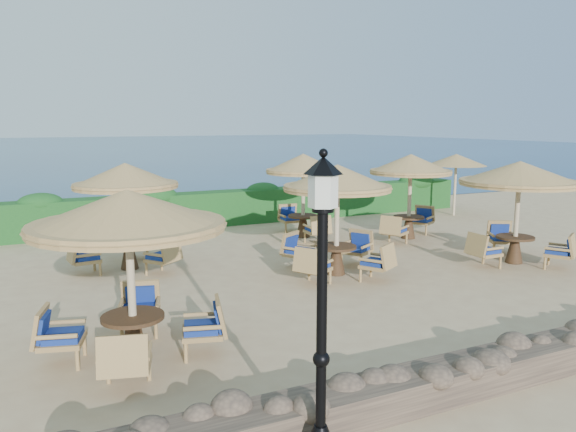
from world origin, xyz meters
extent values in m
plane|color=tan|center=(0.00, 0.00, 0.00)|extent=(120.00, 120.00, 0.00)
plane|color=navy|center=(0.00, 70.00, 0.00)|extent=(160.00, 160.00, 0.00)
cube|color=#154219|center=(0.00, 7.20, 0.60)|extent=(18.00, 0.90, 1.20)
cube|color=brown|center=(0.00, -6.20, 0.22)|extent=(15.00, 0.65, 0.44)
cylinder|color=black|center=(-4.80, -6.80, 1.55)|extent=(0.11, 0.11, 2.40)
cylinder|color=silver|center=(-4.80, -6.80, 2.98)|extent=(0.30, 0.30, 0.36)
cone|color=black|center=(-4.80, -6.80, 3.22)|extent=(0.40, 0.40, 0.18)
cylinder|color=#CAB48E|center=(7.80, 5.20, 1.10)|extent=(0.10, 0.10, 2.20)
cone|color=olive|center=(7.80, 5.20, 2.18)|extent=(2.30, 2.30, 0.45)
cylinder|color=#CAB48E|center=(-6.09, -3.17, 1.20)|extent=(0.12, 0.12, 2.40)
cone|color=olive|center=(-6.09, -3.17, 2.38)|extent=(2.95, 2.95, 0.55)
cylinder|color=olive|center=(-6.09, -3.17, 2.10)|extent=(2.89, 2.89, 0.14)
cylinder|color=#422A17|center=(-6.09, -3.17, 0.68)|extent=(0.96, 0.96, 0.06)
cone|color=#422A17|center=(-6.09, -3.17, 0.33)|extent=(0.44, 0.44, 0.64)
cylinder|color=#CAB48E|center=(-0.78, -0.29, 1.20)|extent=(0.12, 0.12, 2.40)
cone|color=olive|center=(-0.78, -0.29, 2.38)|extent=(2.59, 2.59, 0.55)
cylinder|color=olive|center=(-0.78, -0.29, 2.10)|extent=(2.54, 2.54, 0.14)
cylinder|color=#422A17|center=(-0.78, -0.29, 0.68)|extent=(0.96, 0.96, 0.06)
cone|color=#422A17|center=(-0.78, -0.29, 0.33)|extent=(0.44, 0.44, 0.64)
cylinder|color=#CAB48E|center=(3.98, -1.33, 1.20)|extent=(0.12, 0.12, 2.40)
cone|color=olive|center=(3.98, -1.33, 2.38)|extent=(3.01, 3.01, 0.55)
cylinder|color=olive|center=(3.98, -1.33, 2.10)|extent=(2.95, 2.95, 0.14)
cylinder|color=#422A17|center=(3.98, -1.33, 0.68)|extent=(0.96, 0.96, 0.06)
cone|color=#422A17|center=(3.98, -1.33, 0.33)|extent=(0.44, 0.44, 0.64)
cylinder|color=#CAB48E|center=(-5.18, 2.38, 1.20)|extent=(0.12, 0.12, 2.40)
cone|color=olive|center=(-5.18, 2.38, 2.38)|extent=(2.55, 2.55, 0.55)
cylinder|color=olive|center=(-5.18, 2.38, 2.10)|extent=(2.50, 2.50, 0.14)
cylinder|color=#422A17|center=(-5.18, 2.38, 0.68)|extent=(0.96, 0.96, 0.06)
cone|color=#422A17|center=(-5.18, 2.38, 0.33)|extent=(0.44, 0.44, 0.64)
cylinder|color=#CAB48E|center=(0.52, 4.01, 1.20)|extent=(0.12, 0.12, 2.40)
cone|color=olive|center=(0.52, 4.01, 2.38)|extent=(2.38, 2.38, 0.55)
cylinder|color=olive|center=(0.52, 4.01, 2.10)|extent=(2.33, 2.33, 0.14)
cylinder|color=#422A17|center=(0.52, 4.01, 0.68)|extent=(0.96, 0.96, 0.06)
cone|color=#422A17|center=(0.52, 4.01, 0.33)|extent=(0.44, 0.44, 0.64)
cylinder|color=#CAB48E|center=(3.42, 2.37, 1.20)|extent=(0.12, 0.12, 2.40)
cone|color=olive|center=(3.42, 2.37, 2.38)|extent=(2.54, 2.54, 0.55)
cylinder|color=olive|center=(3.42, 2.37, 2.10)|extent=(2.49, 2.49, 0.14)
cylinder|color=#422A17|center=(3.42, 2.37, 0.68)|extent=(0.96, 0.96, 0.06)
cone|color=#422A17|center=(3.42, 2.37, 0.33)|extent=(0.44, 0.44, 0.64)
camera|label=1|loc=(-7.50, -11.63, 3.64)|focal=35.00mm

